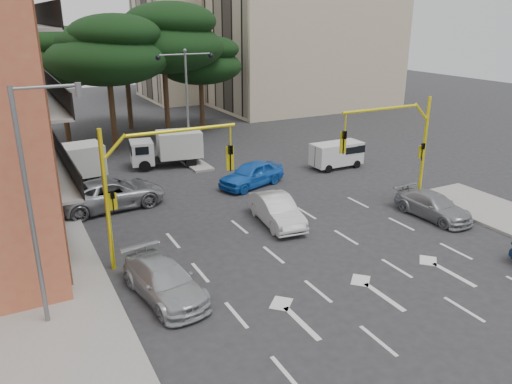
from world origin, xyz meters
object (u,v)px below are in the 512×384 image
Objects in this scene: van_white at (336,155)px; box_truck_a at (61,168)px; car_silver_cross_a at (112,193)px; street_lamp_left at (35,195)px; box_truck_b at (167,149)px; street_lamp_center at (186,86)px; car_silver_parked at (433,206)px; signal_mast_right at (401,139)px; car_white_hatch at (277,210)px; car_blue_compact at (252,174)px; signal_mast_left at (149,175)px; car_silver_wagon at (164,281)px.

box_truck_a is (-17.50, 4.27, 0.38)m from van_white.
van_white is (15.55, 0.51, 0.08)m from car_silver_cross_a.
street_lamp_left is 22.84m from van_white.
street_lamp_center is at bearing -65.09° from box_truck_b.
car_silver_parked is (18.89, 0.97, -4.08)m from street_lamp_left.
car_white_hatch is at bearing 171.54° from signal_mast_right.
car_white_hatch is at bearing -33.03° from car_blue_compact.
signal_mast_right is at bearing 9.39° from street_lamp_left.
signal_mast_left is 4.50m from car_silver_wagon.
car_white_hatch is 8.33m from car_silver_wagon.
box_truck_b is at bearing 60.16° from street_lamp_left.
car_silver_parked is 18.18m from box_truck_b.
car_silver_parked is 21.74m from box_truck_a.
car_blue_compact is 1.25× the size of van_white.
car_silver_wagon is 0.80× the size of car_silver_cross_a.
signal_mast_left reaches higher than car_white_hatch.
car_silver_cross_a is 8.18m from box_truck_b.
car_blue_compact is (12.75, 9.92, -3.96)m from street_lamp_left.
street_lamp_center is 13.80m from car_white_hatch.
street_lamp_center is 1.56× the size of box_truck_b.
car_silver_wagon is at bearing -113.24° from street_lamp_center.
car_white_hatch is 0.94× the size of car_silver_wagon.
car_silver_parked is (14.65, -9.25, -0.18)m from car_silver_cross_a.
car_silver_parked is at bearing -135.81° from box_truck_a.
signal_mast_right reaches higher than car_white_hatch.
car_silver_cross_a reaches higher than car_silver_parked.
car_white_hatch is 0.75× the size of car_silver_cross_a.
signal_mast_right is 14.85m from car_silver_wagon.
van_white reaches higher than car_silver_parked.
car_silver_wagon is 0.94× the size of box_truck_b.
van_white is (15.30, 7.74, -2.98)m from signal_mast_left.
signal_mast_right is 16.25m from box_truck_b.
signal_mast_left is at bearing 33.69° from street_lamp_left.
car_silver_wagon is at bearing -55.93° from van_white.
box_truck_a is (-10.46, 5.08, 0.51)m from car_blue_compact.
box_truck_a is at bearing 81.32° from street_lamp_left.
car_silver_cross_a is (-13.86, 7.23, -3.07)m from signal_mast_right.
car_silver_cross_a is at bearing -136.12° from street_lamp_center.
signal_mast_left is 12.48m from box_truck_a.
car_silver_cross_a reaches higher than car_blue_compact.
box_truck_a reaches higher than van_white.
signal_mast_right is at bearing 0.00° from signal_mast_left.
van_white reaches higher than car_white_hatch.
signal_mast_left is 17.41m from van_white.
signal_mast_left is at bearing -115.91° from street_lamp_center.
signal_mast_left is at bearing 180.00° from signal_mast_right.
street_lamp_center is at bearing -50.49° from car_silver_cross_a.
street_lamp_left reaches higher than car_silver_parked.
car_silver_cross_a is (-6.93, 6.20, 0.09)m from car_white_hatch.
signal_mast_left is 1.28× the size of car_silver_wagon.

